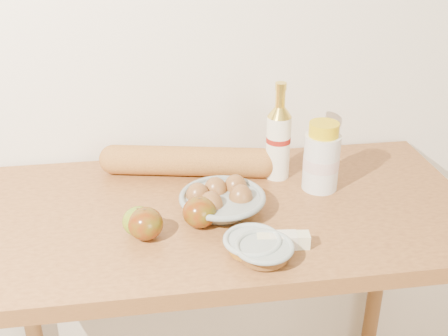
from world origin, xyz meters
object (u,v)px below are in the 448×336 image
(table, at_px, (222,250))
(baguette, at_px, (187,161))
(cream_bottle, at_px, (321,159))
(egg_bowl, at_px, (222,200))
(bourbon_bottle, at_px, (278,140))

(table, relative_size, baguette, 2.54)
(table, height_order, baguette, baguette)
(cream_bottle, relative_size, baguette, 0.37)
(egg_bowl, distance_m, baguette, 0.21)
(cream_bottle, bearing_deg, baguette, 144.65)
(table, relative_size, egg_bowl, 4.76)
(cream_bottle, distance_m, baguette, 0.35)
(bourbon_bottle, relative_size, baguette, 0.54)
(table, distance_m, egg_bowl, 0.15)
(bourbon_bottle, distance_m, baguette, 0.24)
(cream_bottle, bearing_deg, egg_bowl, -178.47)
(cream_bottle, height_order, egg_bowl, cream_bottle)
(egg_bowl, height_order, baguette, baguette)
(baguette, bearing_deg, bourbon_bottle, 0.64)
(cream_bottle, height_order, baguette, cream_bottle)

